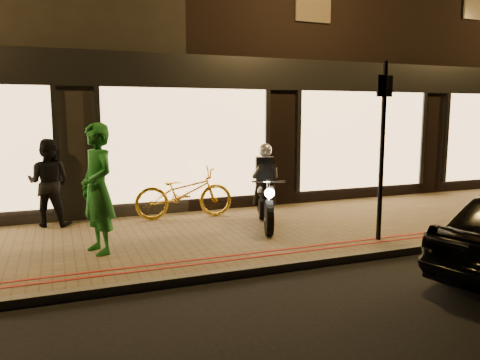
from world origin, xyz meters
name	(u,v)px	position (x,y,z in m)	size (l,w,h in m)	color
ground	(263,275)	(0.00, 0.00, 0.00)	(90.00, 90.00, 0.00)	black
sidewalk	(218,237)	(0.00, 2.00, 0.06)	(50.00, 4.00, 0.12)	#726346
kerb_stone	(262,270)	(0.00, 0.05, 0.06)	(50.00, 0.14, 0.12)	#59544C
red_kerb_lines	(248,256)	(0.00, 0.55, 0.12)	(50.00, 0.26, 0.01)	maroon
building_row	(144,48)	(0.00, 8.99, 4.25)	(48.00, 10.11, 8.50)	black
motorcycle	(265,195)	(1.02, 2.17, 0.73)	(0.85, 1.87, 1.59)	black
sign_post	(382,142)	(2.45, 0.60, 1.80)	(0.35, 0.09, 3.00)	black
bicycle_gold	(184,193)	(-0.24, 3.45, 0.65)	(0.70, 2.01, 1.06)	gold
person_green	(98,189)	(-2.09, 1.57, 1.13)	(0.74, 0.48, 2.02)	#1C6926
person_dark	(49,183)	(-2.81, 3.74, 0.96)	(0.82, 0.64, 1.68)	black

